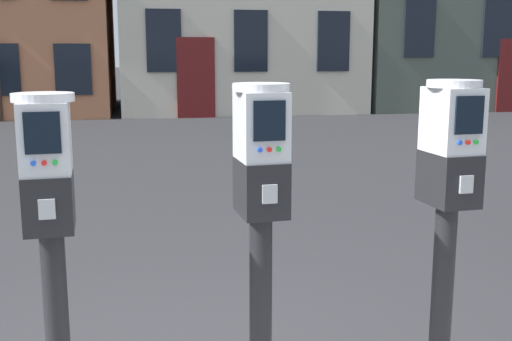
# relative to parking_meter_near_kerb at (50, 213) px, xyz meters

# --- Properties ---
(parking_meter_near_kerb) EXTENTS (0.23, 0.26, 1.39)m
(parking_meter_near_kerb) POSITION_rel_parking_meter_near_kerb_xyz_m (0.00, 0.00, 0.00)
(parking_meter_near_kerb) COLOR black
(parking_meter_near_kerb) RESTS_ON sidewalk_slab
(parking_meter_twin_adjacent) EXTENTS (0.23, 0.26, 1.42)m
(parking_meter_twin_adjacent) POSITION_rel_parking_meter_near_kerb_xyz_m (0.78, 0.00, 0.02)
(parking_meter_twin_adjacent) COLOR black
(parking_meter_twin_adjacent) RESTS_ON sidewalk_slab
(parking_meter_end_of_row) EXTENTS (0.23, 0.26, 1.43)m
(parking_meter_end_of_row) POSITION_rel_parking_meter_near_kerb_xyz_m (1.56, 0.00, 0.02)
(parking_meter_end_of_row) COLOR black
(parking_meter_end_of_row) RESTS_ON sidewalk_slab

